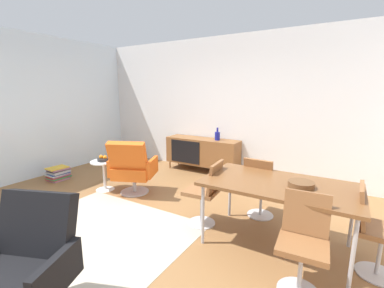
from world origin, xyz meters
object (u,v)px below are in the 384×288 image
(dining_chair_front_right, at_px, (303,240))
(fruit_bowl, at_px, (103,159))
(dining_chair_back_left, at_px, (260,185))
(lounge_chair_red, at_px, (132,167))
(armchair_black_shell, at_px, (24,262))
(dining_table, at_px, (279,187))
(dining_chair_near_window, at_px, (206,190))
(wooden_bowl_on_table, at_px, (301,184))
(sideboard, at_px, (202,151))
(magazine_stack, at_px, (58,173))
(dining_chair_far_end, at_px, (375,228))
(side_table_round, at_px, (104,172))
(vase_cobalt, at_px, (217,136))

(dining_chair_front_right, xyz_separation_m, fruit_bowl, (-3.34, 0.73, 0.09))
(dining_chair_back_left, height_order, lounge_chair_red, lounge_chair_red)
(lounge_chair_red, relative_size, armchair_black_shell, 1.00)
(dining_table, bearing_deg, dining_chair_near_window, 179.69)
(armchair_black_shell, bearing_deg, fruit_bowl, 127.21)
(wooden_bowl_on_table, height_order, dining_chair_front_right, dining_chair_front_right)
(sideboard, relative_size, wooden_bowl_on_table, 6.15)
(sideboard, distance_m, magazine_stack, 2.92)
(sideboard, distance_m, dining_chair_near_window, 2.29)
(dining_chair_far_end, height_order, dining_chair_back_left, same)
(dining_chair_far_end, bearing_deg, side_table_round, 177.50)
(wooden_bowl_on_table, bearing_deg, fruit_bowl, 176.75)
(dining_chair_near_window, distance_m, armchair_black_shell, 2.01)
(dining_chair_back_left, bearing_deg, wooden_bowl_on_table, -44.75)
(vase_cobalt, bearing_deg, magazine_stack, -142.39)
(vase_cobalt, distance_m, magazine_stack, 3.24)
(dining_chair_back_left, distance_m, lounge_chair_red, 2.10)
(dining_chair_back_left, xyz_separation_m, fruit_bowl, (-2.64, -0.39, 0.09))
(wooden_bowl_on_table, xyz_separation_m, dining_chair_far_end, (0.67, 0.01, -0.30))
(dining_table, distance_m, wooden_bowl_on_table, 0.23)
(dining_chair_front_right, bearing_deg, vase_cobalt, 128.49)
(dining_chair_near_window, height_order, side_table_round, dining_chair_near_window)
(dining_chair_back_left, height_order, magazine_stack, dining_chair_back_left)
(sideboard, relative_size, vase_cobalt, 6.18)
(fruit_bowl, bearing_deg, dining_table, -3.28)
(sideboard, height_order, side_table_round, sideboard)
(dining_table, xyz_separation_m, side_table_round, (-3.00, 0.17, -0.38))
(wooden_bowl_on_table, xyz_separation_m, lounge_chair_red, (-2.65, 0.29, -0.30))
(vase_cobalt, distance_m, wooden_bowl_on_table, 2.77)
(dining_chair_near_window, height_order, dining_chair_back_left, same)
(armchair_black_shell, bearing_deg, dining_chair_front_right, 38.38)
(side_table_round, relative_size, magazine_stack, 1.30)
(dining_chair_far_end, bearing_deg, dining_table, -179.85)
(wooden_bowl_on_table, distance_m, dining_chair_near_window, 1.15)
(vase_cobalt, bearing_deg, side_table_round, -125.74)
(vase_cobalt, relative_size, dining_chair_far_end, 0.30)
(dining_chair_far_end, relative_size, magazine_stack, 2.15)
(wooden_bowl_on_table, bearing_deg, armchair_black_shell, -129.99)
(sideboard, bearing_deg, dining_chair_far_end, -34.26)
(dining_chair_back_left, relative_size, lounge_chair_red, 0.90)
(dining_chair_back_left, bearing_deg, vase_cobalt, 132.84)
(sideboard, distance_m, dining_chair_front_right, 3.49)
(dining_chair_back_left, xyz_separation_m, magazine_stack, (-3.84, -0.50, -0.34))
(lounge_chair_red, xyz_separation_m, magazine_stack, (-1.76, -0.22, -0.34))
(lounge_chair_red, height_order, armchair_black_shell, same)
(fruit_bowl, relative_size, magazine_stack, 0.50)
(sideboard, distance_m, armchair_black_shell, 3.98)
(dining_chair_back_left, bearing_deg, dining_table, -57.73)
(side_table_round, bearing_deg, lounge_chair_red, 11.17)
(lounge_chair_red, relative_size, magazine_stack, 2.37)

